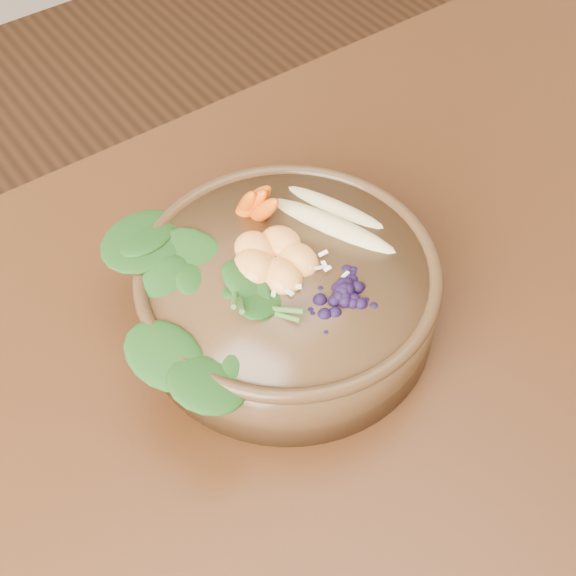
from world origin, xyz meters
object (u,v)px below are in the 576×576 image
(dining_table, at_px, (560,363))
(blueberry_pile, at_px, (344,282))
(stoneware_bowl, at_px, (288,295))
(banana_halves, at_px, (334,206))
(kale_heap, at_px, (206,255))
(carrot_cluster, at_px, (254,174))
(mandarin_cluster, at_px, (274,248))

(dining_table, xyz_separation_m, blueberry_pile, (-0.21, 0.10, 0.18))
(dining_table, bearing_deg, stoneware_bowl, 147.69)
(dining_table, bearing_deg, banana_halves, 133.12)
(dining_table, distance_m, kale_heap, 0.38)
(stoneware_bowl, distance_m, blueberry_pile, 0.07)
(carrot_cluster, bearing_deg, mandarin_cluster, -129.81)
(mandarin_cluster, distance_m, blueberry_pile, 0.07)
(carrot_cluster, bearing_deg, kale_heap, -169.49)
(stoneware_bowl, xyz_separation_m, blueberry_pile, (0.02, -0.05, 0.05))
(dining_table, distance_m, carrot_cluster, 0.37)
(stoneware_bowl, relative_size, carrot_cluster, 3.62)
(kale_heap, bearing_deg, dining_table, -32.76)
(dining_table, height_order, carrot_cluster, carrot_cluster)
(banana_halves, relative_size, blueberry_pile, 1.25)
(mandarin_cluster, bearing_deg, stoneware_bowl, -77.83)
(kale_heap, bearing_deg, carrot_cluster, 29.02)
(mandarin_cluster, bearing_deg, carrot_cluster, 68.70)
(dining_table, relative_size, mandarin_cluster, 19.68)
(banana_halves, height_order, mandarin_cluster, mandarin_cluster)
(dining_table, bearing_deg, carrot_cluster, 132.76)
(stoneware_bowl, relative_size, blueberry_pile, 2.16)
(dining_table, distance_m, blueberry_pile, 0.29)
(dining_table, bearing_deg, kale_heap, 147.24)
(dining_table, height_order, banana_halves, banana_halves)
(banana_halves, bearing_deg, mandarin_cluster, 170.25)
(dining_table, relative_size, banana_halves, 10.77)
(mandarin_cluster, xyz_separation_m, blueberry_pile, (0.02, -0.07, 0.00))
(kale_heap, distance_m, banana_halves, 0.12)
(stoneware_bowl, distance_m, mandarin_cluster, 0.05)
(stoneware_bowl, relative_size, banana_halves, 1.73)
(dining_table, distance_m, stoneware_bowl, 0.30)
(carrot_cluster, xyz_separation_m, banana_halves, (0.05, -0.05, -0.02))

